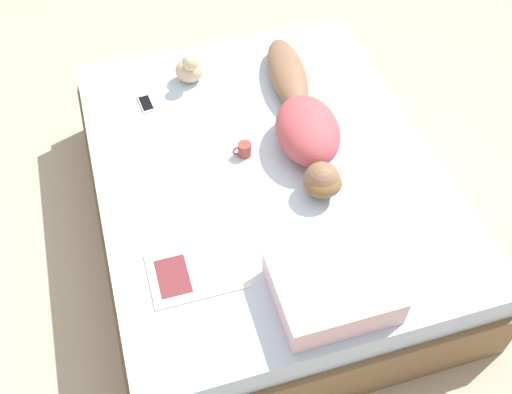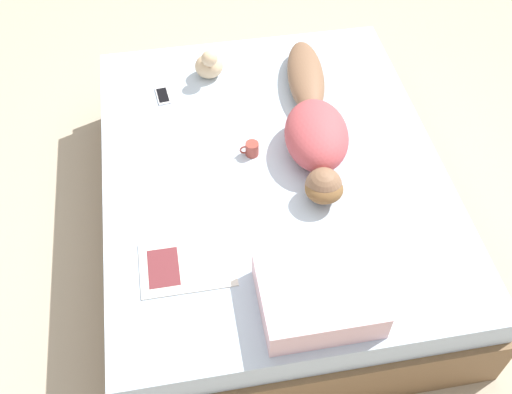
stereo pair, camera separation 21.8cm
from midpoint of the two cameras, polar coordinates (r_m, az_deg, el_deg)
ground_plane at (r=3.57m, az=3.14°, el=-2.73°), size 12.00×12.00×0.00m
bed at (r=3.36m, az=3.33°, el=-0.06°), size 1.83×2.26×0.53m
person at (r=3.25m, az=7.48°, el=6.88°), size 0.41×1.31×0.23m
open_magazine at (r=2.77m, az=-4.42°, el=-6.57°), size 0.44×0.30×0.01m
coffee_mug at (r=3.18m, az=1.55°, el=4.54°), size 0.10×0.07×0.08m
cell_phone at (r=3.57m, az=-7.13°, el=9.49°), size 0.09×0.16×0.01m
plush_toy at (r=3.63m, az=-2.74°, el=12.41°), size 0.17×0.18×0.22m
pillow at (r=2.62m, az=8.37°, el=-9.29°), size 0.51×0.43×0.15m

